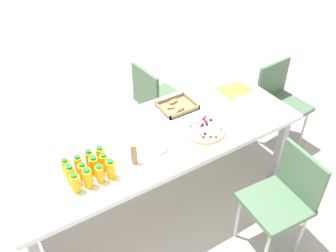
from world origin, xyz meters
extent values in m
plane|color=#B2A899|center=(0.00, 0.00, 0.00)|extent=(12.00, 12.00, 0.00)
cube|color=silver|center=(0.00, 0.00, 0.71)|extent=(2.20, 0.81, 0.04)
cube|color=#99999E|center=(1.02, -0.33, 0.34)|extent=(0.06, 0.06, 0.69)
cube|color=#99999E|center=(-1.02, 0.33, 0.34)|extent=(0.06, 0.06, 0.69)
cube|color=#99999E|center=(1.02, 0.33, 0.34)|extent=(0.06, 0.06, 0.69)
cube|color=#4C6B4C|center=(0.48, -0.78, 0.45)|extent=(0.43, 0.43, 0.04)
cube|color=#4C6B4C|center=(0.66, -0.80, 0.64)|extent=(0.06, 0.38, 0.38)
cylinder|color=silver|center=(0.33, -0.61, 0.21)|extent=(0.02, 0.02, 0.41)
cylinder|color=silver|center=(0.63, -0.95, 0.21)|extent=(0.02, 0.02, 0.41)
cylinder|color=silver|center=(0.65, -0.64, 0.21)|extent=(0.02, 0.02, 0.41)
cube|color=#4C6B4C|center=(1.40, 0.01, 0.45)|extent=(0.43, 0.43, 0.04)
cube|color=#4C6B4C|center=(1.39, 0.20, 0.64)|extent=(0.38, 0.05, 0.38)
cylinder|color=silver|center=(1.57, -0.14, 0.21)|extent=(0.02, 0.02, 0.41)
cylinder|color=silver|center=(1.25, -0.16, 0.21)|extent=(0.02, 0.02, 0.41)
cylinder|color=silver|center=(1.55, 0.18, 0.21)|extent=(0.02, 0.02, 0.41)
cylinder|color=silver|center=(1.23, 0.16, 0.21)|extent=(0.02, 0.02, 0.41)
cube|color=#4C6B4C|center=(0.50, 0.72, 0.45)|extent=(0.44, 0.44, 0.04)
cube|color=#4C6B4C|center=(0.31, 0.71, 0.64)|extent=(0.07, 0.38, 0.38)
cylinder|color=silver|center=(0.64, 0.90, 0.21)|extent=(0.02, 0.02, 0.41)
cylinder|color=silver|center=(0.67, 0.58, 0.21)|extent=(0.02, 0.02, 0.41)
cylinder|color=silver|center=(0.32, 0.87, 0.21)|extent=(0.02, 0.02, 0.41)
cylinder|color=silver|center=(0.35, 0.55, 0.21)|extent=(0.02, 0.02, 0.41)
cylinder|color=#FAAD14|center=(-0.68, -0.20, 0.79)|extent=(0.05, 0.05, 0.13)
cylinder|color=#1E8C33|center=(-0.68, -0.20, 0.86)|extent=(0.04, 0.04, 0.02)
cylinder|color=#F9AD14|center=(-0.60, -0.20, 0.79)|extent=(0.06, 0.06, 0.13)
cylinder|color=#1E8C33|center=(-0.60, -0.20, 0.86)|extent=(0.04, 0.04, 0.02)
cylinder|color=#F9AC14|center=(-0.52, -0.21, 0.79)|extent=(0.05, 0.05, 0.12)
cylinder|color=#1E8C33|center=(-0.52, -0.21, 0.86)|extent=(0.03, 0.03, 0.02)
cylinder|color=#F9AE14|center=(-0.45, -0.21, 0.79)|extent=(0.06, 0.06, 0.13)
cylinder|color=#1E8C33|center=(-0.45, -0.21, 0.86)|extent=(0.04, 0.04, 0.02)
cylinder|color=#FAAD14|center=(-0.68, -0.13, 0.79)|extent=(0.06, 0.06, 0.13)
cylinder|color=#1E8C33|center=(-0.68, -0.13, 0.87)|extent=(0.04, 0.04, 0.02)
cylinder|color=#FAAC14|center=(-0.60, -0.13, 0.79)|extent=(0.05, 0.05, 0.12)
cylinder|color=#1E8C33|center=(-0.60, -0.13, 0.85)|extent=(0.04, 0.04, 0.02)
cylinder|color=#F9AC14|center=(-0.52, -0.13, 0.79)|extent=(0.06, 0.06, 0.13)
cylinder|color=#1E8C33|center=(-0.52, -0.13, 0.86)|extent=(0.04, 0.04, 0.02)
cylinder|color=#F9AD14|center=(-0.45, -0.12, 0.78)|extent=(0.05, 0.05, 0.12)
cylinder|color=#1E8C33|center=(-0.45, -0.12, 0.85)|extent=(0.03, 0.03, 0.02)
cylinder|color=#FAAC14|center=(-0.68, -0.05, 0.79)|extent=(0.05, 0.05, 0.13)
cylinder|color=#1E8C33|center=(-0.68, -0.05, 0.86)|extent=(0.03, 0.03, 0.02)
cylinder|color=#F9AC14|center=(-0.60, -0.06, 0.79)|extent=(0.05, 0.05, 0.12)
cylinder|color=#1E8C33|center=(-0.60, -0.06, 0.86)|extent=(0.03, 0.03, 0.02)
cylinder|color=#FAAC14|center=(-0.52, -0.05, 0.79)|extent=(0.06, 0.06, 0.13)
cylinder|color=#1E8C33|center=(-0.52, -0.05, 0.86)|extent=(0.04, 0.04, 0.02)
cylinder|color=#FAAC14|center=(-0.45, -0.05, 0.79)|extent=(0.06, 0.06, 0.12)
cylinder|color=#1E8C33|center=(-0.45, -0.05, 0.85)|extent=(0.04, 0.04, 0.02)
cylinder|color=tan|center=(0.33, -0.14, 0.73)|extent=(0.32, 0.32, 0.02)
cylinder|color=white|center=(0.33, -0.14, 0.75)|extent=(0.29, 0.29, 0.01)
sphere|color=#66B238|center=(0.42, -0.22, 0.76)|extent=(0.02, 0.02, 0.02)
sphere|color=#1E1947|center=(0.38, -0.10, 0.76)|extent=(0.02, 0.02, 0.02)
sphere|color=red|center=(0.34, -0.28, 0.76)|extent=(0.02, 0.02, 0.02)
sphere|color=#1E1947|center=(0.43, -0.10, 0.76)|extent=(0.03, 0.03, 0.03)
sphere|color=red|center=(0.38, -0.11, 0.76)|extent=(0.02, 0.02, 0.02)
sphere|color=red|center=(0.39, -0.06, 0.76)|extent=(0.03, 0.03, 0.03)
sphere|color=#66B238|center=(0.25, -0.08, 0.76)|extent=(0.03, 0.03, 0.03)
sphere|color=red|center=(0.42, -0.04, 0.76)|extent=(0.02, 0.02, 0.02)
sphere|color=red|center=(0.38, -0.10, 0.76)|extent=(0.03, 0.03, 0.03)
sphere|color=#1E1947|center=(0.34, -0.11, 0.76)|extent=(0.03, 0.03, 0.03)
sphere|color=red|center=(0.32, -0.12, 0.76)|extent=(0.02, 0.02, 0.02)
sphere|color=red|center=(0.33, -0.07, 0.76)|extent=(0.02, 0.02, 0.02)
sphere|color=#1E1947|center=(0.29, -0.21, 0.76)|extent=(0.02, 0.02, 0.02)
sphere|color=#1E1947|center=(0.37, -0.13, 0.76)|extent=(0.02, 0.02, 0.02)
sphere|color=red|center=(0.26, -0.23, 0.76)|extent=(0.02, 0.02, 0.02)
sphere|color=#66B238|center=(0.26, -0.20, 0.76)|extent=(0.02, 0.02, 0.02)
sphere|color=red|center=(0.31, -0.25, 0.76)|extent=(0.02, 0.02, 0.02)
cube|color=olive|center=(0.33, 0.21, 0.73)|extent=(0.28, 0.23, 0.01)
cube|color=olive|center=(0.33, 0.10, 0.74)|extent=(0.28, 0.01, 0.03)
cube|color=olive|center=(0.33, 0.32, 0.74)|extent=(0.28, 0.01, 0.03)
cube|color=olive|center=(0.19, 0.21, 0.74)|extent=(0.01, 0.23, 0.03)
cube|color=olive|center=(0.46, 0.21, 0.74)|extent=(0.01, 0.23, 0.03)
ellipsoid|color=tan|center=(0.26, 0.22, 0.74)|extent=(0.04, 0.03, 0.02)
ellipsoid|color=tan|center=(0.28, 0.21, 0.74)|extent=(0.03, 0.02, 0.02)
ellipsoid|color=tan|center=(0.25, 0.13, 0.75)|extent=(0.05, 0.04, 0.03)
ellipsoid|color=tan|center=(0.33, 0.16, 0.75)|extent=(0.05, 0.04, 0.03)
ellipsoid|color=tan|center=(0.31, 0.27, 0.75)|extent=(0.05, 0.03, 0.03)
ellipsoid|color=tan|center=(0.28, 0.15, 0.75)|extent=(0.05, 0.04, 0.03)
ellipsoid|color=tan|center=(0.35, 0.28, 0.75)|extent=(0.05, 0.03, 0.03)
ellipsoid|color=tan|center=(0.32, 0.15, 0.75)|extent=(0.04, 0.03, 0.03)
cylinder|color=silver|center=(-0.08, -0.11, 0.73)|extent=(0.19, 0.19, 0.00)
cylinder|color=silver|center=(-0.08, -0.11, 0.73)|extent=(0.19, 0.19, 0.00)
cylinder|color=silver|center=(-0.08, -0.11, 0.74)|extent=(0.19, 0.19, 0.00)
cylinder|color=silver|center=(-0.08, -0.11, 0.74)|extent=(0.19, 0.19, 0.00)
cylinder|color=silver|center=(-0.08, -0.11, 0.75)|extent=(0.19, 0.19, 0.00)
cube|color=white|center=(-0.16, 0.16, 0.73)|extent=(0.15, 0.15, 0.01)
cylinder|color=#9E7A56|center=(-0.26, -0.17, 0.80)|extent=(0.04, 0.04, 0.16)
cube|color=yellow|center=(0.88, 0.17, 0.73)|extent=(0.27, 0.21, 0.01)
camera|label=1|loc=(-1.03, -1.80, 2.44)|focal=39.64mm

